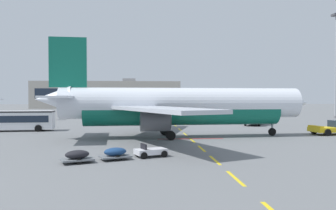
{
  "coord_description": "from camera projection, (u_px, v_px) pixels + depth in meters",
  "views": [
    {
      "loc": [
        12.32,
        -18.83,
        4.99
      ],
      "look_at": [
        15.68,
        27.3,
        3.97
      ],
      "focal_mm": 36.52,
      "sensor_mm": 36.0,
      "label": 1
    }
  ],
  "objects": [
    {
      "name": "ground",
      "position": [
        299.0,
        125.0,
        60.77
      ],
      "size": [
        400.0,
        400.0,
        0.0
      ],
      "primitive_type": "plane",
      "color": "slate"
    },
    {
      "name": "apron_paint_markings",
      "position": [
        176.0,
        127.0,
        58.51
      ],
      "size": [
        8.0,
        98.83,
        0.01
      ],
      "color": "yellow",
      "rests_on": "ground"
    },
    {
      "name": "airliner_foreground",
      "position": [
        178.0,
        106.0,
        42.82
      ],
      "size": [
        34.81,
        34.54,
        12.2
      ],
      "color": "silver",
      "rests_on": "ground"
    },
    {
      "name": "pushback_tug",
      "position": [
        335.0,
        128.0,
        45.99
      ],
      "size": [
        6.32,
        3.81,
        2.08
      ],
      "color": "yellow",
      "rests_on": "ground"
    },
    {
      "name": "apron_shuttle_bus",
      "position": [
        12.0,
        119.0,
        50.49
      ],
      "size": [
        12.19,
        3.67,
        3.0
      ],
      "color": "silver",
      "rests_on": "ground"
    },
    {
      "name": "catering_truck",
      "position": [
        254.0,
        116.0,
        61.85
      ],
      "size": [
        5.31,
        7.33,
        3.14
      ],
      "color": "black",
      "rests_on": "ground"
    },
    {
      "name": "baggage_train",
      "position": [
        116.0,
        153.0,
        27.31
      ],
      "size": [
        8.51,
        4.62,
        1.14
      ],
      "color": "silver",
      "rests_on": "ground"
    },
    {
      "name": "apron_light_mast_far",
      "position": [
        336.0,
        53.0,
        81.51
      ],
      "size": [
        1.8,
        1.8,
        24.94
      ],
      "color": "slate",
      "rests_on": "ground"
    },
    {
      "name": "terminal_satellite",
      "position": [
        108.0,
        95.0,
        161.66
      ],
      "size": [
        67.1,
        19.53,
        13.95
      ],
      "color": "#9E998E",
      "rests_on": "ground"
    }
  ]
}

